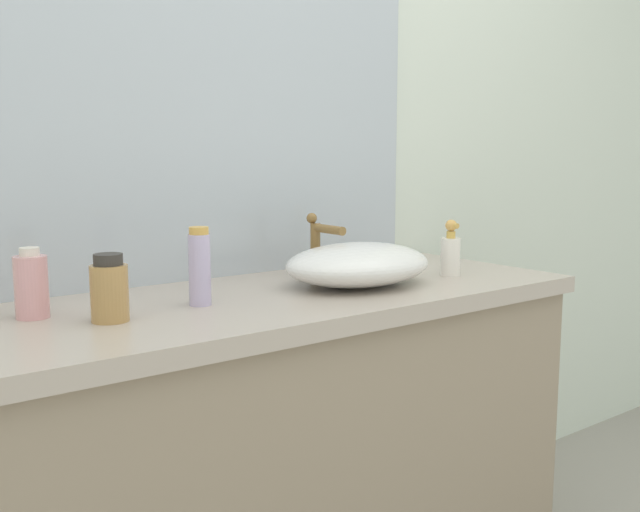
{
  "coord_description": "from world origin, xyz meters",
  "views": [
    {
      "loc": [
        -0.96,
        -0.94,
        1.16
      ],
      "look_at": [
        0.05,
        0.39,
        0.92
      ],
      "focal_mm": 40.17,
      "sensor_mm": 36.0,
      "label": 1
    }
  ],
  "objects_px": {
    "soap_dispenser": "(451,253)",
    "spray_can": "(200,267)",
    "lotion_bottle": "(31,285)",
    "perfume_bottle": "(109,290)",
    "sink_basin": "(358,264)"
  },
  "relations": [
    {
      "from": "sink_basin",
      "to": "spray_can",
      "type": "relative_size",
      "value": 2.29
    },
    {
      "from": "soap_dispenser",
      "to": "lotion_bottle",
      "type": "distance_m",
      "value": 1.03
    },
    {
      "from": "sink_basin",
      "to": "perfume_bottle",
      "type": "relative_size",
      "value": 2.92
    },
    {
      "from": "soap_dispenser",
      "to": "perfume_bottle",
      "type": "distance_m",
      "value": 0.91
    },
    {
      "from": "soap_dispenser",
      "to": "perfume_bottle",
      "type": "xyz_separation_m",
      "value": [
        -0.9,
        0.04,
        0.0
      ]
    },
    {
      "from": "soap_dispenser",
      "to": "lotion_bottle",
      "type": "height_order",
      "value": "soap_dispenser"
    },
    {
      "from": "perfume_bottle",
      "to": "spray_can",
      "type": "bearing_deg",
      "value": 7.25
    },
    {
      "from": "lotion_bottle",
      "to": "soap_dispenser",
      "type": "bearing_deg",
      "value": -8.98
    },
    {
      "from": "soap_dispenser",
      "to": "perfume_bottle",
      "type": "relative_size",
      "value": 1.13
    },
    {
      "from": "soap_dispenser",
      "to": "spray_can",
      "type": "height_order",
      "value": "spray_can"
    },
    {
      "from": "sink_basin",
      "to": "spray_can",
      "type": "bearing_deg",
      "value": 176.36
    },
    {
      "from": "lotion_bottle",
      "to": "perfume_bottle",
      "type": "bearing_deg",
      "value": -47.18
    },
    {
      "from": "spray_can",
      "to": "soap_dispenser",
      "type": "bearing_deg",
      "value": -5.5
    },
    {
      "from": "lotion_bottle",
      "to": "perfume_bottle",
      "type": "height_order",
      "value": "lotion_bottle"
    },
    {
      "from": "sink_basin",
      "to": "lotion_bottle",
      "type": "bearing_deg",
      "value": 170.73
    }
  ]
}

